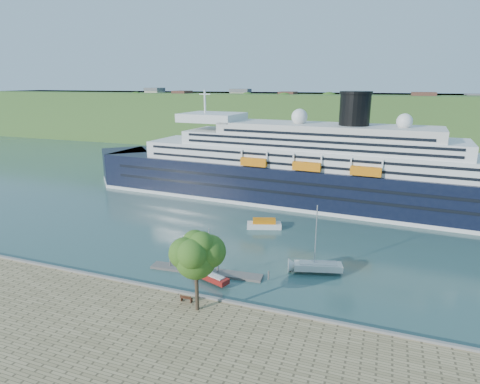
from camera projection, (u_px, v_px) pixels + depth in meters
ground at (191, 300)px, 55.10m from camera, size 400.00×400.00×0.00m
far_hillside at (335, 121)px, 183.12m from camera, size 400.00×50.00×24.00m
quay_coping at (190, 294)px, 54.61m from camera, size 220.00×0.50×0.30m
cruise_ship at (298, 148)px, 97.57m from camera, size 121.89×24.31×27.19m
park_bench at (187, 298)px, 52.82m from camera, size 1.69×0.70×1.08m
promenade_tree at (196, 268)px, 49.60m from camera, size 6.98×6.98×11.56m
floating_pontoon at (206, 271)px, 63.13m from camera, size 18.28×3.75×0.40m
sailboat_red at (212, 257)px, 59.03m from camera, size 6.49×3.77×8.11m
sailboat_white_far at (319, 241)px, 61.72m from camera, size 8.54×4.36×10.62m
tender_launch at (264, 223)px, 82.29m from camera, size 7.47×4.51×1.95m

